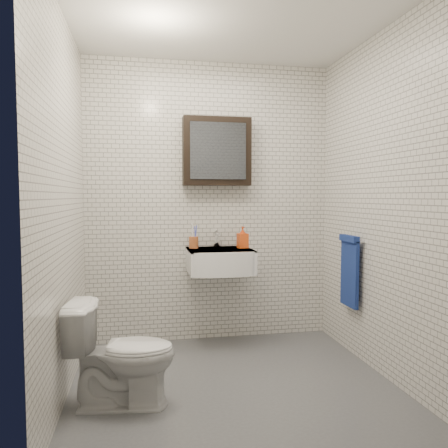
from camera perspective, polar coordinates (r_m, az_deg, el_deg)
name	(u,v)px	position (r m, az deg, el deg)	size (l,w,h in m)	color
ground	(233,383)	(3.24, 1.12, -20.00)	(2.20, 2.00, 0.01)	#4E5056
room_shell	(233,172)	(2.97, 1.16, 6.75)	(2.22, 2.02, 2.51)	silver
washbasin	(221,261)	(3.74, -0.42, -4.80)	(0.55, 0.50, 0.20)	white
faucet	(217,240)	(3.91, -0.94, -2.04)	(0.06, 0.20, 0.15)	silver
mirror_cabinet	(217,152)	(3.91, -0.94, 9.44)	(0.60, 0.15, 0.60)	black
towel_rail	(350,268)	(3.70, 16.09, -5.54)	(0.09, 0.30, 0.58)	silver
toothbrush_cup	(194,242)	(3.83, -3.98, -2.34)	(0.11, 0.11, 0.22)	#A9552A
soap_bottle	(243,237)	(3.84, 2.45, -1.75)	(0.09, 0.09, 0.19)	#F95D1A
toilet	(122,353)	(2.90, -13.16, -16.13)	(0.37, 0.65, 0.66)	white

